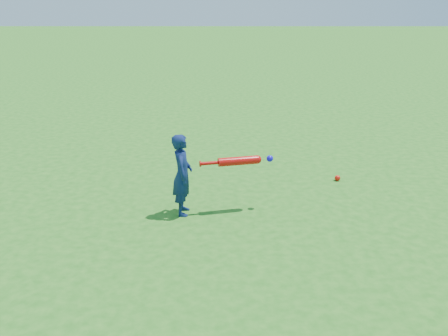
% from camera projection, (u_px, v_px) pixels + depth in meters
% --- Properties ---
extents(ground, '(80.00, 80.00, 0.00)m').
position_uv_depth(ground, '(175.00, 199.00, 6.37)').
color(ground, '#236C19').
rests_on(ground, ground).
extents(child, '(0.24, 0.36, 0.97)m').
position_uv_depth(child, '(182.00, 175.00, 5.80)').
color(child, '#111F4F').
rests_on(child, ground).
extents(ground_ball_red, '(0.08, 0.08, 0.08)m').
position_uv_depth(ground_ball_red, '(337.00, 178.00, 6.99)').
color(ground_ball_red, red).
rests_on(ground_ball_red, ground).
extents(bat_swing, '(0.88, 0.28, 0.10)m').
position_uv_depth(bat_swing, '(241.00, 161.00, 5.86)').
color(bat_swing, red).
rests_on(bat_swing, ground).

